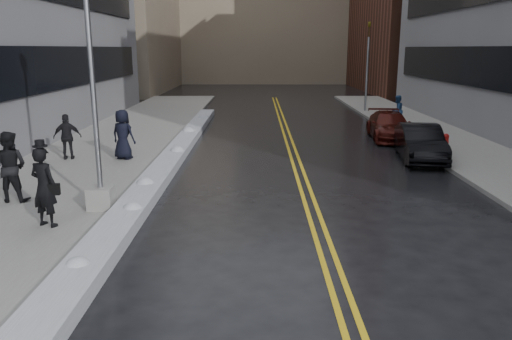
{
  "coord_description": "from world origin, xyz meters",
  "views": [
    {
      "loc": [
        0.96,
        -10.99,
        4.42
      ],
      "look_at": [
        0.92,
        1.73,
        1.3
      ],
      "focal_mm": 35.0,
      "sensor_mm": 36.0,
      "label": 1
    }
  ],
  "objects_px": {
    "traffic_signal": "(367,63)",
    "pedestrian_fedora": "(44,187)",
    "pedestrian_c": "(123,134)",
    "car_maroon": "(390,126)",
    "lamppost": "(95,122)",
    "car_black": "(420,143)",
    "fire_hydrant": "(446,141)",
    "pedestrian_east": "(397,110)",
    "pedestrian_b": "(10,167)",
    "pedestrian_d": "(67,137)"
  },
  "relations": [
    {
      "from": "lamppost",
      "to": "car_black",
      "type": "relative_size",
      "value": 1.75
    },
    {
      "from": "traffic_signal",
      "to": "car_black",
      "type": "height_order",
      "value": "traffic_signal"
    },
    {
      "from": "pedestrian_fedora",
      "to": "car_black",
      "type": "height_order",
      "value": "pedestrian_fedora"
    },
    {
      "from": "pedestrian_fedora",
      "to": "pedestrian_d",
      "type": "xyz_separation_m",
      "value": [
        -2.27,
        7.6,
        -0.1
      ]
    },
    {
      "from": "car_black",
      "to": "pedestrian_c",
      "type": "bearing_deg",
      "value": -170.59
    },
    {
      "from": "traffic_signal",
      "to": "car_black",
      "type": "relative_size",
      "value": 1.38
    },
    {
      "from": "traffic_signal",
      "to": "pedestrian_b",
      "type": "bearing_deg",
      "value": -124.32
    },
    {
      "from": "pedestrian_c",
      "to": "car_black",
      "type": "xyz_separation_m",
      "value": [
        11.82,
        0.45,
        -0.41
      ]
    },
    {
      "from": "pedestrian_fedora",
      "to": "pedestrian_b",
      "type": "height_order",
      "value": "pedestrian_b"
    },
    {
      "from": "pedestrian_c",
      "to": "car_maroon",
      "type": "relative_size",
      "value": 0.42
    },
    {
      "from": "traffic_signal",
      "to": "pedestrian_east",
      "type": "xyz_separation_m",
      "value": [
        0.36,
        -6.78,
        -2.41
      ]
    },
    {
      "from": "pedestrian_b",
      "to": "pedestrian_d",
      "type": "relative_size",
      "value": 1.13
    },
    {
      "from": "pedestrian_b",
      "to": "pedestrian_c",
      "type": "xyz_separation_m",
      "value": [
        1.73,
        5.6,
        -0.03
      ]
    },
    {
      "from": "pedestrian_d",
      "to": "car_black",
      "type": "height_order",
      "value": "pedestrian_d"
    },
    {
      "from": "pedestrian_east",
      "to": "car_black",
      "type": "relative_size",
      "value": 0.39
    },
    {
      "from": "lamppost",
      "to": "pedestrian_fedora",
      "type": "distance_m",
      "value": 2.16
    },
    {
      "from": "fire_hydrant",
      "to": "lamppost",
      "type": "bearing_deg",
      "value": -146.96
    },
    {
      "from": "pedestrian_d",
      "to": "car_maroon",
      "type": "bearing_deg",
      "value": -172.75
    },
    {
      "from": "pedestrian_fedora",
      "to": "pedestrian_c",
      "type": "bearing_deg",
      "value": -67.73
    },
    {
      "from": "traffic_signal",
      "to": "car_maroon",
      "type": "relative_size",
      "value": 1.3
    },
    {
      "from": "pedestrian_c",
      "to": "car_black",
      "type": "bearing_deg",
      "value": -158.09
    },
    {
      "from": "lamppost",
      "to": "pedestrian_c",
      "type": "relative_size",
      "value": 3.91
    },
    {
      "from": "traffic_signal",
      "to": "pedestrian_d",
      "type": "bearing_deg",
      "value": -133.52
    },
    {
      "from": "lamppost",
      "to": "fire_hydrant",
      "type": "bearing_deg",
      "value": 33.04
    },
    {
      "from": "fire_hydrant",
      "to": "pedestrian_d",
      "type": "height_order",
      "value": "pedestrian_d"
    },
    {
      "from": "lamppost",
      "to": "car_black",
      "type": "bearing_deg",
      "value": 31.95
    },
    {
      "from": "fire_hydrant",
      "to": "traffic_signal",
      "type": "relative_size",
      "value": 0.12
    },
    {
      "from": "lamppost",
      "to": "traffic_signal",
      "type": "bearing_deg",
      "value": 61.79
    },
    {
      "from": "lamppost",
      "to": "pedestrian_fedora",
      "type": "relative_size",
      "value": 3.84
    },
    {
      "from": "pedestrian_fedora",
      "to": "pedestrian_c",
      "type": "distance_m",
      "value": 7.66
    },
    {
      "from": "fire_hydrant",
      "to": "pedestrian_east",
      "type": "bearing_deg",
      "value": 91.14
    },
    {
      "from": "lamppost",
      "to": "pedestrian_east",
      "type": "bearing_deg",
      "value": 51.39
    },
    {
      "from": "pedestrian_east",
      "to": "car_black",
      "type": "xyz_separation_m",
      "value": [
        -1.36,
        -8.49,
        -0.28
      ]
    },
    {
      "from": "pedestrian_c",
      "to": "car_maroon",
      "type": "bearing_deg",
      "value": -136.42
    },
    {
      "from": "lamppost",
      "to": "car_maroon",
      "type": "relative_size",
      "value": 1.66
    },
    {
      "from": "pedestrian_d",
      "to": "lamppost",
      "type": "bearing_deg",
      "value": 103.62
    },
    {
      "from": "pedestrian_c",
      "to": "pedestrian_fedora",
      "type": "bearing_deg",
      "value": 110.5
    },
    {
      "from": "lamppost",
      "to": "pedestrian_c",
      "type": "xyz_separation_m",
      "value": [
        -1.02,
        6.29,
        -1.41
      ]
    },
    {
      "from": "fire_hydrant",
      "to": "car_black",
      "type": "relative_size",
      "value": 0.17
    },
    {
      "from": "pedestrian_c",
      "to": "car_maroon",
      "type": "xyz_separation_m",
      "value": [
        11.82,
        5.23,
        -0.46
      ]
    },
    {
      "from": "pedestrian_c",
      "to": "car_maroon",
      "type": "distance_m",
      "value": 12.93
    },
    {
      "from": "lamppost",
      "to": "pedestrian_b",
      "type": "relative_size",
      "value": 3.78
    },
    {
      "from": "pedestrian_c",
      "to": "pedestrian_d",
      "type": "height_order",
      "value": "pedestrian_c"
    },
    {
      "from": "traffic_signal",
      "to": "pedestrian_east",
      "type": "distance_m",
      "value": 7.2
    },
    {
      "from": "pedestrian_b",
      "to": "car_black",
      "type": "relative_size",
      "value": 0.46
    },
    {
      "from": "traffic_signal",
      "to": "pedestrian_fedora",
      "type": "height_order",
      "value": "traffic_signal"
    },
    {
      "from": "lamppost",
      "to": "car_maroon",
      "type": "bearing_deg",
      "value": 46.82
    },
    {
      "from": "traffic_signal",
      "to": "pedestrian_east",
      "type": "relative_size",
      "value": 3.57
    },
    {
      "from": "traffic_signal",
      "to": "pedestrian_c",
      "type": "height_order",
      "value": "traffic_signal"
    },
    {
      "from": "traffic_signal",
      "to": "pedestrian_fedora",
      "type": "distance_m",
      "value": 26.71
    }
  ]
}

